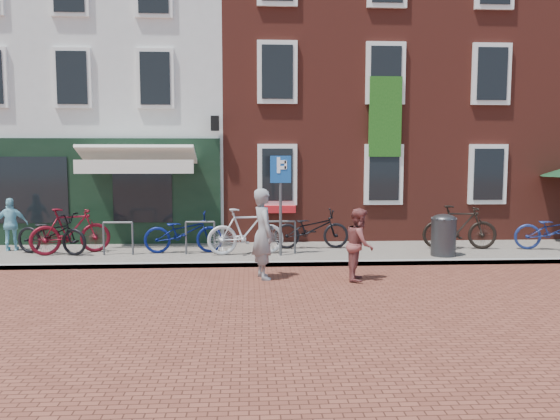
{
  "coord_description": "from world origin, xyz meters",
  "views": [
    {
      "loc": [
        -0.3,
        -12.26,
        2.52
      ],
      "look_at": [
        0.45,
        0.74,
        1.23
      ],
      "focal_mm": 35.09,
      "sensor_mm": 36.0,
      "label": 1
    }
  ],
  "objects": [
    {
      "name": "ground",
      "position": [
        0.0,
        0.0,
        0.0
      ],
      "size": [
        80.0,
        80.0,
        0.0
      ],
      "primitive_type": "plane",
      "color": "brown"
    },
    {
      "name": "bicycle_4",
      "position": [
        1.34,
        1.88,
        0.62
      ],
      "size": [
        1.97,
        0.72,
        1.03
      ],
      "primitive_type": "imported",
      "rotation": [
        0.0,
        0.0,
        1.59
      ],
      "color": "black",
      "rests_on": "sidewalk"
    },
    {
      "name": "bicycle_3",
      "position": [
        -0.37,
        1.08,
        0.67
      ],
      "size": [
        1.96,
        0.82,
        1.14
      ],
      "primitive_type": "imported",
      "rotation": [
        0.0,
        0.0,
        1.72
      ],
      "color": "#BEBDBF",
      "rests_on": "sidewalk"
    },
    {
      "name": "bicycle_0",
      "position": [
        -5.16,
        1.38,
        0.62
      ],
      "size": [
        2.08,
        1.27,
        1.03
      ],
      "primitive_type": "imported",
      "rotation": [
        0.0,
        0.0,
        1.25
      ],
      "color": "black",
      "rests_on": "sidewalk"
    },
    {
      "name": "cafe_person",
      "position": [
        -6.37,
        1.99,
        0.78
      ],
      "size": [
        0.85,
        0.51,
        1.35
      ],
      "primitive_type": "imported",
      "rotation": [
        0.0,
        0.0,
        3.38
      ],
      "color": "#7FC5D7",
      "rests_on": "sidewalk"
    },
    {
      "name": "boy",
      "position": [
        1.95,
        -1.4,
        0.74
      ],
      "size": [
        0.71,
        0.83,
        1.47
      ],
      "primitive_type": "imported",
      "rotation": [
        0.0,
        0.0,
        1.33
      ],
      "color": "brown",
      "rests_on": "ground"
    },
    {
      "name": "woman",
      "position": [
        -0.0,
        -1.15,
        0.93
      ],
      "size": [
        0.61,
        0.77,
        1.86
      ],
      "primitive_type": "imported",
      "rotation": [
        0.0,
        0.0,
        1.84
      ],
      "color": "gray",
      "rests_on": "ground"
    },
    {
      "name": "building_brick_right",
      "position": [
        8.0,
        7.0,
        5.0
      ],
      "size": [
        6.0,
        8.0,
        10.0
      ],
      "primitive_type": "cube",
      "color": "maroon",
      "rests_on": "ground"
    },
    {
      "name": "bicycle_5",
      "position": [
        5.18,
        1.57,
        0.67
      ],
      "size": [
        1.96,
        0.78,
        1.14
      ],
      "primitive_type": "imported",
      "rotation": [
        0.0,
        0.0,
        1.44
      ],
      "color": "black",
      "rests_on": "sidewalk"
    },
    {
      "name": "bicycle_6",
      "position": [
        7.55,
        1.23,
        0.62
      ],
      "size": [
        2.07,
        1.18,
        1.03
      ],
      "primitive_type": "imported",
      "rotation": [
        0.0,
        0.0,
        1.3
      ],
      "color": "navy",
      "rests_on": "sidewalk"
    },
    {
      "name": "litter_bin",
      "position": [
        4.43,
        0.65,
        0.66
      ],
      "size": [
        0.59,
        0.59,
        1.09
      ],
      "color": "#333336",
      "rests_on": "sidewalk"
    },
    {
      "name": "building_stucco",
      "position": [
        -5.0,
        7.0,
        4.5
      ],
      "size": [
        8.0,
        8.0,
        9.0
      ],
      "primitive_type": "cube",
      "color": "silver",
      "rests_on": "ground"
    },
    {
      "name": "parking_sign",
      "position": [
        0.47,
        0.9,
        1.77
      ],
      "size": [
        0.5,
        0.08,
        2.43
      ],
      "color": "#4C4C4F",
      "rests_on": "sidewalk"
    },
    {
      "name": "bicycle_1",
      "position": [
        -4.71,
        1.41,
        0.67
      ],
      "size": [
        1.96,
        1.24,
        1.14
      ],
      "primitive_type": "imported",
      "rotation": [
        0.0,
        0.0,
        1.97
      ],
      "color": "#5C0A15",
      "rests_on": "sidewalk"
    },
    {
      "name": "building_brick_mid",
      "position": [
        2.0,
        7.0,
        5.0
      ],
      "size": [
        6.0,
        8.0,
        10.0
      ],
      "primitive_type": "cube",
      "color": "maroon",
      "rests_on": "ground"
    },
    {
      "name": "sidewalk",
      "position": [
        1.0,
        1.5,
        0.05
      ],
      "size": [
        24.0,
        3.0,
        0.1
      ],
      "primitive_type": "cube",
      "color": "slate",
      "rests_on": "ground"
    },
    {
      "name": "bicycle_2",
      "position": [
        -1.93,
        1.4,
        0.62
      ],
      "size": [
        1.98,
        0.75,
        1.03
      ],
      "primitive_type": "imported",
      "rotation": [
        0.0,
        0.0,
        1.61
      ],
      "color": "#08124E",
      "rests_on": "sidewalk"
    }
  ]
}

